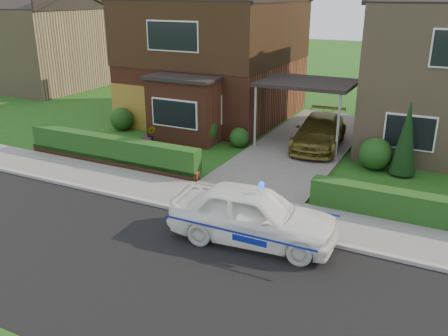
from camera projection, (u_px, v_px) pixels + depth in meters
The scene contains 22 objects.
ground at pixel (159, 273), 11.05m from camera, with size 120.00×120.00×0.00m, color #205015.
road at pixel (159, 273), 11.05m from camera, with size 60.00×6.00×0.02m, color black.
kerb at pixel (219, 219), 13.58m from camera, with size 60.00×0.16×0.12m, color #9E9993.
sidewalk at pixel (235, 205), 14.47m from camera, with size 60.00×2.00×0.10m, color slate.
driveway at pixel (304, 144), 20.25m from camera, with size 3.80×12.00×0.12m, color #666059.
house_left at pixel (215, 42), 23.81m from camera, with size 7.50×9.53×7.25m.
carport_link at pixel (307, 84), 19.31m from camera, with size 3.80×3.00×2.77m.
garage_door at pixel (131, 107), 22.50m from camera, with size 2.20×0.10×2.10m, color olive.
dwarf_wall at pixel (110, 161), 17.87m from camera, with size 7.70×0.25×0.36m, color brown.
hedge_left at pixel (113, 164), 18.06m from camera, with size 7.50×0.55×0.90m, color #123A15.
hedge_right at pixel (443, 229), 13.09m from camera, with size 7.50×0.55×0.80m, color #123A15.
shrub_left_far at pixel (122, 119), 22.40m from camera, with size 1.08×1.08×1.08m, color #123A15.
shrub_left_mid at pixel (203, 129), 20.30m from camera, with size 1.32×1.32×1.32m, color #123A15.
shrub_left_near at pixel (239, 137), 19.96m from camera, with size 0.84×0.84×0.84m, color #123A15.
shrub_right_near at pixel (375, 154), 17.37m from camera, with size 1.20×1.20×1.20m, color #123A15.
conifer_a at pixel (406, 140), 16.54m from camera, with size 0.90×0.90×2.60m, color black.
neighbour_left at pixel (43, 49), 31.97m from camera, with size 6.50×7.00×5.20m, color #927659.
police_car at pixel (253, 215), 12.24m from camera, with size 4.03×4.52×1.66m.
driveway_car at pixel (320, 132), 19.55m from camera, with size 1.79×4.41×1.28m, color brown.
potted_plant_a at pixel (59, 139), 19.72m from camera, with size 0.44×0.30×0.83m, color gray.
potted_plant_b at pixel (150, 136), 20.20m from camera, with size 0.46×0.37×0.84m, color gray.
potted_plant_c at pixel (147, 148), 18.62m from camera, with size 0.48×0.48×0.85m, color gray.
Camera 1 is at (5.62, -7.82, 6.14)m, focal length 38.00 mm.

